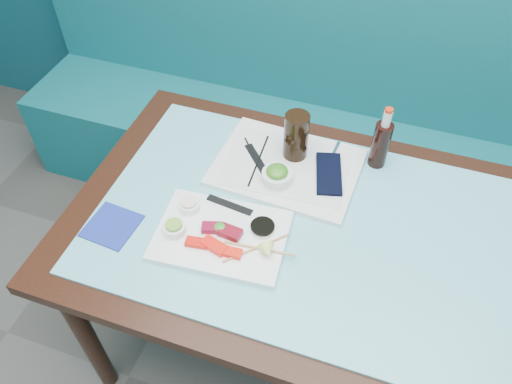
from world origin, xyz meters
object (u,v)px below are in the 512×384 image
(sashimi_plate, at_px, (221,236))
(blue_napkin, at_px, (112,226))
(booth_bench, at_px, (349,139))
(dining_table, at_px, (306,243))
(serving_tray, at_px, (287,167))
(cola_glass, at_px, (296,136))
(cola_bottle_body, at_px, (380,145))
(seaweed_bowl, at_px, (277,177))

(sashimi_plate, xyz_separation_m, blue_napkin, (-0.31, -0.06, -0.01))
(booth_bench, xyz_separation_m, dining_table, (0.00, -0.84, 0.29))
(dining_table, bearing_deg, booth_bench, 90.00)
(sashimi_plate, distance_m, serving_tray, 0.33)
(cola_glass, relative_size, cola_bottle_body, 1.01)
(booth_bench, relative_size, dining_table, 2.14)
(cola_glass, bearing_deg, blue_napkin, -133.68)
(seaweed_bowl, distance_m, blue_napkin, 0.51)
(serving_tray, height_order, cola_bottle_body, cola_bottle_body)
(seaweed_bowl, bearing_deg, booth_bench, 79.57)
(sashimi_plate, bearing_deg, cola_bottle_body, 46.04)
(cola_bottle_body, height_order, blue_napkin, cola_bottle_body)
(seaweed_bowl, xyz_separation_m, cola_glass, (0.02, 0.13, 0.06))
(seaweed_bowl, height_order, cola_glass, cola_glass)
(booth_bench, distance_m, sashimi_plate, 1.06)
(serving_tray, distance_m, cola_bottle_body, 0.30)
(booth_bench, distance_m, cola_glass, 0.77)
(sashimi_plate, bearing_deg, seaweed_bowl, 66.03)
(sashimi_plate, height_order, cola_glass, cola_glass)
(cola_glass, relative_size, blue_napkin, 1.16)
(sashimi_plate, relative_size, blue_napkin, 2.63)
(sashimi_plate, height_order, blue_napkin, sashimi_plate)
(blue_napkin, bearing_deg, cola_bottle_body, 36.77)
(sashimi_plate, bearing_deg, dining_table, 25.03)
(serving_tray, bearing_deg, dining_table, -54.94)
(cola_bottle_body, relative_size, blue_napkin, 1.15)
(seaweed_bowl, bearing_deg, cola_glass, 81.25)
(dining_table, bearing_deg, cola_glass, 114.16)
(dining_table, height_order, cola_glass, cola_glass)
(seaweed_bowl, bearing_deg, serving_tray, 82.41)
(dining_table, distance_m, blue_napkin, 0.57)
(cola_glass, distance_m, cola_bottle_body, 0.26)
(cola_bottle_body, bearing_deg, cola_glass, -165.79)
(dining_table, height_order, blue_napkin, blue_napkin)
(booth_bench, distance_m, dining_table, 0.89)
(cola_bottle_body, bearing_deg, seaweed_bowl, -144.67)
(dining_table, relative_size, seaweed_bowl, 15.07)
(dining_table, bearing_deg, seaweed_bowl, 137.68)
(blue_napkin, bearing_deg, serving_tray, 43.18)
(serving_tray, bearing_deg, cola_bottle_body, 27.33)
(sashimi_plate, xyz_separation_m, seaweed_bowl, (0.09, 0.24, 0.03))
(seaweed_bowl, xyz_separation_m, cola_bottle_body, (0.27, 0.19, 0.04))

